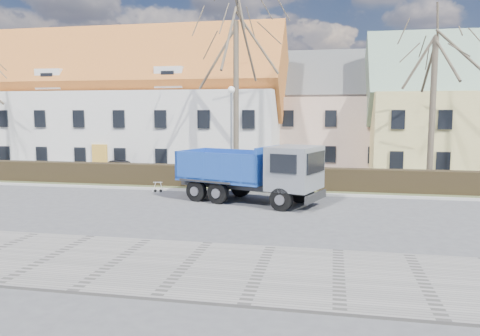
% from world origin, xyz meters
% --- Properties ---
extents(ground, '(120.00, 120.00, 0.00)m').
position_xyz_m(ground, '(0.00, 0.00, 0.00)').
color(ground, '#48484B').
extents(sidewalk_near, '(80.00, 5.00, 0.08)m').
position_xyz_m(sidewalk_near, '(0.00, -8.50, 0.04)').
color(sidewalk_near, gray).
rests_on(sidewalk_near, ground).
extents(curb_far, '(80.00, 0.30, 0.12)m').
position_xyz_m(curb_far, '(0.00, 4.60, 0.06)').
color(curb_far, '#A7A5A0').
rests_on(curb_far, ground).
extents(grass_strip, '(80.00, 3.00, 0.10)m').
position_xyz_m(grass_strip, '(0.00, 6.20, 0.05)').
color(grass_strip, '#424B2A').
rests_on(grass_strip, ground).
extents(hedge, '(60.00, 0.90, 1.30)m').
position_xyz_m(hedge, '(0.00, 6.00, 0.65)').
color(hedge, black).
rests_on(hedge, ground).
extents(building_white, '(26.80, 10.80, 9.50)m').
position_xyz_m(building_white, '(-13.00, 16.00, 4.75)').
color(building_white, silver).
rests_on(building_white, ground).
extents(building_pink, '(10.80, 8.80, 8.00)m').
position_xyz_m(building_pink, '(4.00, 20.00, 4.00)').
color(building_pink, '#C8A38E').
rests_on(building_pink, ground).
extents(tree_1, '(9.20, 9.20, 12.65)m').
position_xyz_m(tree_1, '(-2.00, 8.50, 6.33)').
color(tree_1, '#4E4436').
rests_on(tree_1, ground).
extents(tree_2, '(8.00, 8.00, 11.00)m').
position_xyz_m(tree_2, '(10.00, 8.50, 5.50)').
color(tree_2, '#4E4436').
rests_on(tree_2, ground).
extents(dump_truck, '(8.19, 5.16, 3.07)m').
position_xyz_m(dump_truck, '(-0.23, 2.01, 1.54)').
color(dump_truck, '#153B96').
rests_on(dump_truck, ground).
extents(streetlight, '(0.49, 0.49, 6.26)m').
position_xyz_m(streetlight, '(-1.98, 7.00, 3.13)').
color(streetlight, gray).
rests_on(streetlight, ground).
extents(cart_frame, '(0.80, 0.53, 0.68)m').
position_xyz_m(cart_frame, '(-5.85, 3.80, 0.34)').
color(cart_frame, silver).
rests_on(cart_frame, ground).
extents(parked_car_a, '(3.80, 2.62, 1.20)m').
position_xyz_m(parked_car_a, '(-10.83, 10.10, 0.60)').
color(parked_car_a, black).
rests_on(parked_car_a, ground).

